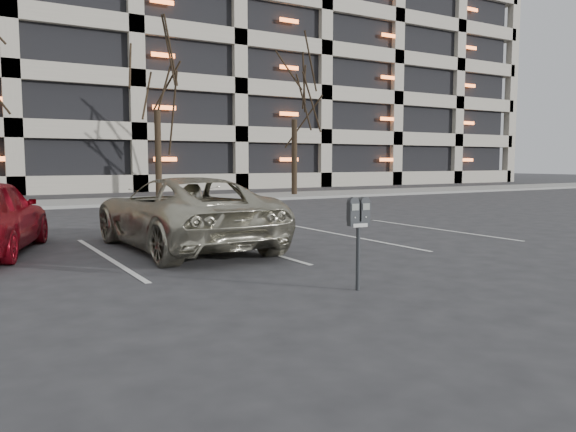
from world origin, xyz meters
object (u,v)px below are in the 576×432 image
Objects in this scene: tree_c at (156,53)px; suv_silver at (183,213)px; tree_d at (294,72)px; parking_meter at (358,221)px.

tree_c is 15.01m from suv_silver.
tree_c reaches higher than suv_silver.
tree_c reaches higher than tree_d.
suv_silver is at bearing -105.84° from tree_c.
parking_meter is at bearing -99.56° from tree_c.
tree_c is at bearing 180.00° from tree_d.
tree_c is 7.08× the size of parking_meter.
tree_d is at bearing 67.64° from parking_meter.
tree_d is 6.84× the size of parking_meter.
tree_c is 7.00m from tree_d.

